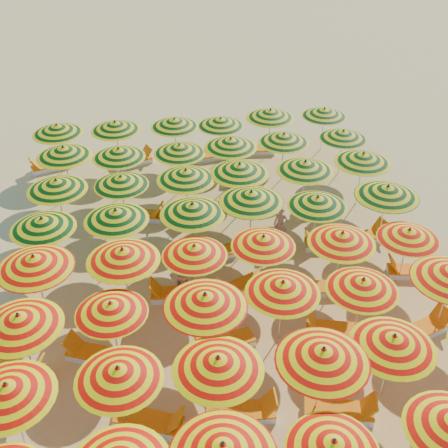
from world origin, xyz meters
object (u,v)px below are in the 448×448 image
at_px(umbrella_35, 363,158).
at_px(umbrella_38, 179,149).
at_px(umbrella_6, 7,390).
at_px(umbrella_23, 409,234).
at_px(umbrella_14, 205,300).
at_px(umbrella_15, 283,287).
at_px(lounger_17, 142,215).
at_px(beachgoer_a, 280,224).
at_px(umbrella_20, 194,250).
at_px(lounger_21, 51,166).
at_px(umbrella_10, 394,341).
at_px(lounger_8, 334,330).
at_px(umbrella_30, 57,185).
at_px(umbrella_8, 218,363).
at_px(lounger_9, 423,330).
at_px(lounger_4, 340,411).
at_px(umbrella_41, 343,135).
at_px(lounger_23, 207,156).
at_px(lounger_13, 412,272).
at_px(umbrella_39, 231,143).
at_px(beachgoer_b, 181,273).
at_px(umbrella_46, 270,114).
at_px(lounger_3, 243,413).
at_px(umbrella_34, 305,166).
at_px(umbrella_31, 121,181).
at_px(umbrella_7, 118,373).
at_px(umbrella_27, 251,197).
at_px(umbrella_40, 284,138).
at_px(umbrella_26, 192,209).
at_px(lounger_24, 255,150).
at_px(lounger_22, 134,162).
at_px(lounger_15, 328,244).
at_px(lounger_20, 245,182).
at_px(umbrella_21, 263,241).
at_px(umbrella_32, 186,175).
at_px(umbrella_42, 57,129).
at_px(umbrella_24, 42,223).
at_px(lounger_12, 319,289).
at_px(lounger_6, 96,355).
at_px(lounger_5, 15,370).
at_px(umbrella_13, 111,308).
at_px(umbrella_37, 119,153).
at_px(umbrella_45, 221,122).
at_px(umbrella_36, 64,152).
at_px(umbrella_28, 317,201).
at_px(umbrella_43, 115,126).
at_px(lounger_19, 315,210).
at_px(umbrella_3, 333,446).
at_px(umbrella_29, 387,191).
at_px(umbrella_9, 323,355).
at_px(umbrella_12, 19,321).
at_px(umbrella_19, 123,255).
at_px(umbrella_25, 116,215).
at_px(lounger_11, 243,285).

height_order(umbrella_35, umbrella_38, umbrella_35).
bearing_deg(umbrella_6, umbrella_23, 21.21).
relative_size(umbrella_14, umbrella_15, 1.07).
bearing_deg(lounger_17, beachgoer_a, -8.29).
distance_m(umbrella_20, lounger_21, 10.70).
xyz_separation_m(umbrella_10, umbrella_23, (2.35, 4.32, -0.17)).
distance_m(lounger_8, lounger_17, 8.70).
bearing_deg(lounger_17, umbrella_30, -156.44).
distance_m(umbrella_8, lounger_9, 6.84).
distance_m(umbrella_38, lounger_4, 11.88).
height_order(umbrella_41, lounger_23, umbrella_41).
bearing_deg(umbrella_41, lounger_13, -88.20).
xyz_separation_m(umbrella_39, beachgoer_a, (1.11, -4.04, -1.27)).
bearing_deg(beachgoer_b, umbrella_38, -73.74).
xyz_separation_m(umbrella_39, lounger_23, (-0.66, 2.41, -1.81)).
bearing_deg(umbrella_46, umbrella_6, -123.51).
relative_size(umbrella_23, lounger_3, 1.36).
bearing_deg(umbrella_34, umbrella_31, 177.89).
xyz_separation_m(umbrella_7, umbrella_27, (4.41, 6.76, 0.12)).
height_order(umbrella_34, umbrella_40, umbrella_34).
distance_m(umbrella_26, lounger_24, 8.31).
bearing_deg(beachgoer_b, lounger_21, -39.36).
distance_m(umbrella_30, lounger_22, 5.67).
relative_size(umbrella_41, lounger_15, 1.29).
bearing_deg(lounger_20, umbrella_31, -142.82).
height_order(umbrella_21, umbrella_32, umbrella_32).
bearing_deg(umbrella_10, umbrella_42, 123.90).
xyz_separation_m(umbrella_27, lounger_9, (4.15, -4.96, -1.90)).
distance_m(umbrella_24, lounger_12, 8.97).
bearing_deg(lounger_9, lounger_24, 82.82).
bearing_deg(lounger_6, lounger_5, 28.54).
height_order(umbrella_7, lounger_6, umbrella_7).
bearing_deg(umbrella_6, umbrella_13, 48.19).
bearing_deg(lounger_6, umbrella_37, -72.65).
bearing_deg(umbrella_45, umbrella_36, -161.99).
bearing_deg(umbrella_15, umbrella_41, 61.96).
height_order(umbrella_6, umbrella_10, umbrella_6).
relative_size(umbrella_28, umbrella_43, 0.86).
bearing_deg(umbrella_31, lounger_19, -3.52).
distance_m(umbrella_15, umbrella_40, 9.12).
xyz_separation_m(umbrella_3, umbrella_34, (2.53, 11.11, 0.15)).
xyz_separation_m(umbrella_29, lounger_3, (-6.17, -6.57, -1.90)).
height_order(umbrella_9, umbrella_12, umbrella_9).
xyz_separation_m(umbrella_19, lounger_3, (2.72, -4.46, -1.87)).
bearing_deg(umbrella_35, lounger_15, -127.31).
distance_m(umbrella_25, umbrella_41, 10.39).
distance_m(umbrella_20, lounger_11, 2.29).
distance_m(umbrella_6, umbrella_30, 8.85).
bearing_deg(lounger_24, umbrella_3, 90.48).
distance_m(umbrella_6, umbrella_25, 7.04).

